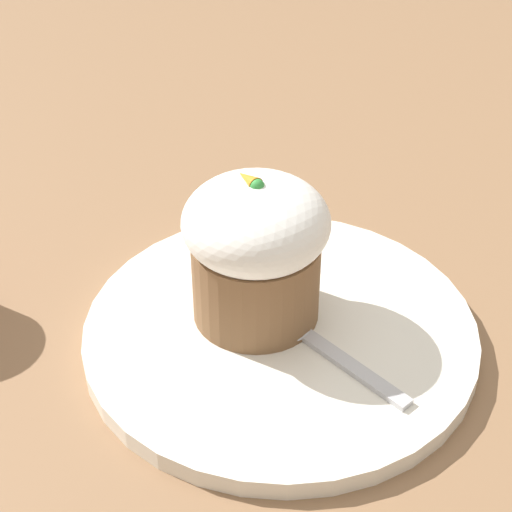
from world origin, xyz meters
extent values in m
plane|color=#846042|center=(0.00, 0.00, 0.00)|extent=(4.00, 4.00, 0.00)
cylinder|color=white|center=(0.00, 0.00, 0.01)|extent=(0.26, 0.26, 0.01)
cylinder|color=brown|center=(0.02, 0.01, 0.04)|extent=(0.08, 0.08, 0.06)
ellipsoid|color=white|center=(0.02, 0.01, 0.09)|extent=(0.09, 0.09, 0.06)
cone|color=orange|center=(0.03, 0.01, 0.11)|extent=(0.02, 0.01, 0.01)
sphere|color=green|center=(0.02, 0.01, 0.11)|extent=(0.01, 0.01, 0.01)
cube|color=#B7B7BC|center=(-0.06, -0.01, 0.02)|extent=(0.09, 0.02, 0.00)
ellipsoid|color=#B7B7BC|center=(0.00, 0.00, 0.02)|extent=(0.05, 0.04, 0.01)
camera|label=1|loc=(-0.34, 0.25, 0.39)|focal=60.00mm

